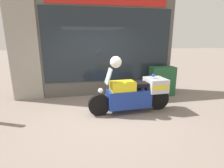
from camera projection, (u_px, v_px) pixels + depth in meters
The scene contains 6 objects.
ground_plane at pixel (106, 114), 4.94m from camera, with size 60.00×60.00×0.00m, color gray.
shop_building at pixel (84, 47), 6.30m from camera, with size 5.82×0.55×3.57m.
window_display at pixel (107, 81), 6.83m from camera, with size 4.40×0.30×1.92m.
paramedic_motorcycle at pixel (135, 93), 5.02m from camera, with size 2.43×0.68×1.32m.
utility_cabinet at pixel (162, 81), 6.53m from camera, with size 0.90×0.44×1.07m, color #235633.
white_helmet at pixel (116, 62), 4.65m from camera, with size 0.31×0.31×0.31m, color white.
Camera 1 is at (-0.73, -4.51, 2.09)m, focal length 28.00 mm.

